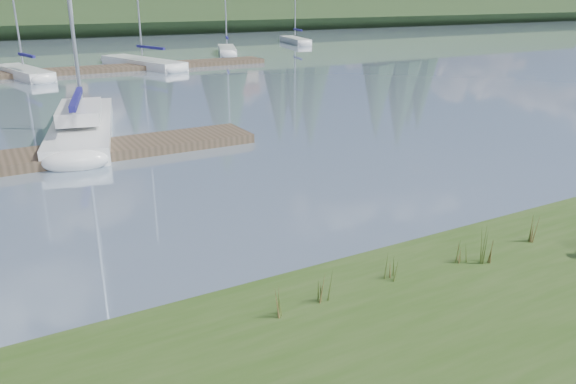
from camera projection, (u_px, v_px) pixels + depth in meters
ground at (47, 75)px, 35.68m from camera, size 200.00×200.00×0.00m
sailboat_main at (83, 119)px, 21.02m from camera, size 4.12×10.09×14.14m
dock_far at (79, 70)px, 36.55m from camera, size 26.00×2.20×0.30m
sailboat_bg_2 at (21, 71)px, 34.85m from camera, size 3.06×7.60×11.26m
sailboat_bg_3 at (137, 61)px, 39.87m from camera, size 4.41×9.37×13.44m
sailboat_bg_4 at (227, 49)px, 48.62m from camera, size 3.63×6.78×10.09m
sailboat_bg_5 at (293, 40)px, 58.59m from camera, size 2.96×7.47×10.56m
weed_0 at (325, 288)px, 8.66m from camera, size 0.17×0.14×0.58m
weed_1 at (392, 268)px, 9.34m from camera, size 0.17×0.14×0.49m
weed_2 at (485, 246)px, 9.89m from camera, size 0.17×0.14×0.79m
weed_3 at (278, 303)px, 8.29m from camera, size 0.17×0.14×0.51m
weed_4 at (462, 253)px, 9.96m from camera, size 0.17×0.14×0.44m
weed_5 at (529, 229)px, 10.74m from camera, size 0.17×0.14×0.65m
mud_lip at (290, 289)px, 9.66m from camera, size 60.00×0.50×0.14m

